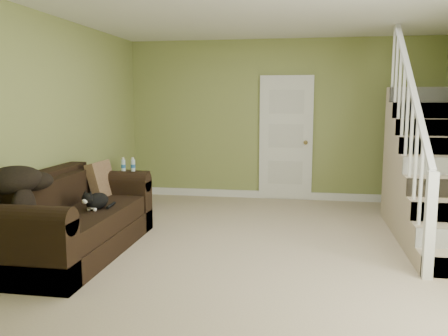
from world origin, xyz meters
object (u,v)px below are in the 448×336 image
at_px(sofa, 72,223).
at_px(banana, 63,216).
at_px(cat, 96,201).
at_px(side_table, 130,190).

height_order(sofa, banana, sofa).
bearing_deg(cat, banana, -101.08).
distance_m(side_table, banana, 2.49).
relative_size(sofa, side_table, 2.83).
bearing_deg(cat, sofa, -154.52).
height_order(side_table, cat, side_table).
bearing_deg(sofa, banana, -75.32).
xyz_separation_m(cat, banana, (-0.16, -0.42, -0.06)).
relative_size(sofa, cat, 4.49).
distance_m(cat, banana, 0.45).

